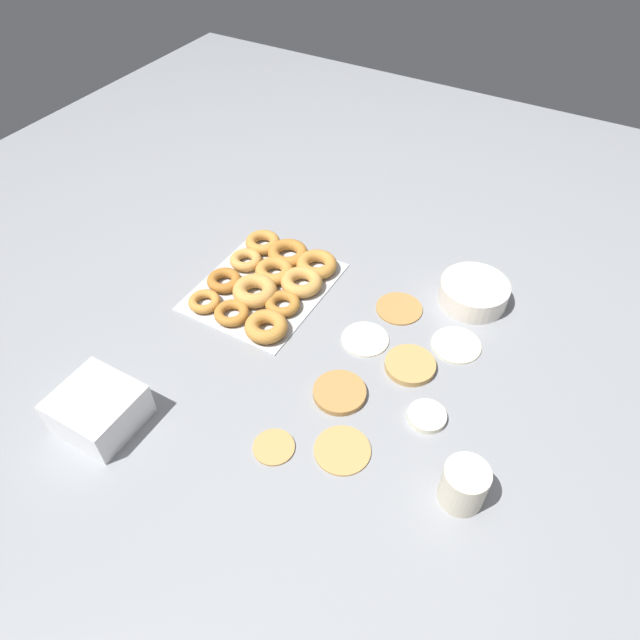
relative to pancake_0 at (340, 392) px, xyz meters
The scene contains 13 objects.
ground_plane 0.09m from the pancake_0, 145.30° to the right, with size 3.00×3.00×0.00m, color gray.
pancake_0 is the anchor object (origin of this frame).
pancake_1 0.14m from the pancake_0, 30.71° to the left, with size 0.11×0.11×0.01m, color tan.
pancake_2 0.17m from the pancake_0, behind, with size 0.11×0.11×0.01m, color silver.
pancake_3 0.19m from the pancake_0, 101.12° to the left, with size 0.08×0.08×0.01m, color silver.
pancake_4 0.18m from the pancake_0, 145.15° to the left, with size 0.11×0.11×0.02m, color tan.
pancake_5 0.30m from the pancake_0, behind, with size 0.11×0.11×0.01m, color #B27F42.
pancake_6 0.31m from the pancake_0, 146.95° to the left, with size 0.11×0.11×0.01m, color beige.
pancake_7 0.19m from the pancake_0, 16.63° to the right, with size 0.08×0.08×0.01m, color tan.
donut_tray 0.38m from the pancake_0, 123.94° to the right, with size 0.37×0.30×0.04m.
batter_bowl 0.44m from the pancake_0, 160.56° to the left, with size 0.17×0.17×0.06m.
container_stack 0.49m from the pancake_0, 52.47° to the right, with size 0.15×0.16×0.08m.
paper_cup 0.32m from the pancake_0, 72.42° to the left, with size 0.08×0.08×0.09m.
Camera 1 is at (0.73, 0.38, 0.98)m, focal length 32.00 mm.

